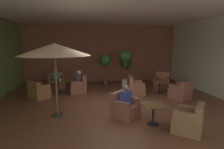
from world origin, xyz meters
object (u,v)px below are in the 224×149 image
object	(u,v)px
armchair_mid_center_north	(135,88)
armchair_mid_center_south	(162,83)
armchair_front_left_north	(39,92)
armchair_front_left_south	(56,83)
armchair_mid_center_east	(181,92)
potted_tree_mid_right	(126,66)
armchair_front_right_east	(189,122)
armchair_front_right_north	(125,108)
patron_blue_shirt	(79,79)
patio_umbrella_tall_red	(55,50)
cafe_table_front_right	(153,109)
armchair_front_left_east	(80,87)
patron_with_friend	(56,75)
cafe_table_mid_center	(160,84)
patron_by_window	(126,97)
iced_drink_cup	(60,80)
potted_tree_mid_left	(105,63)
cafe_table_front_left	(58,83)
potted_tree_left_corner	(125,60)

from	to	relation	value
armchair_mid_center_north	armchair_mid_center_south	world-z (taller)	armchair_mid_center_south
armchair_front_left_north	armchair_front_left_south	size ratio (longest dim) A/B	1.06
armchair_mid_center_east	potted_tree_mid_right	distance (m)	4.46
armchair_front_right_east	armchair_mid_center_north	size ratio (longest dim) A/B	1.18
armchair_front_right_north	armchair_front_left_south	bearing A→B (deg)	122.52
armchair_front_right_east	patron_blue_shirt	world-z (taller)	patron_blue_shirt
armchair_front_right_north	patio_umbrella_tall_red	bearing A→B (deg)	170.30
cafe_table_front_right	armchair_mid_center_north	world-z (taller)	armchair_mid_center_north
armchair_front_left_east	patron_with_friend	xyz separation A→B (m)	(-1.31, 1.08, 0.42)
cafe_table_mid_center	patron_by_window	size ratio (longest dim) A/B	1.13
patron_blue_shirt	iced_drink_cup	bearing A→B (deg)	-177.47
armchair_mid_center_north	armchair_mid_center_south	xyz separation A→B (m)	(1.76, 0.92, 0.01)
armchair_mid_center_north	patio_umbrella_tall_red	bearing A→B (deg)	-144.77
armchair_front_left_east	potted_tree_mid_right	xyz separation A→B (m)	(2.82, 2.34, 0.71)
armchair_front_left_south	armchair_front_right_east	world-z (taller)	armchair_front_left_south
armchair_front_left_south	armchair_mid_center_north	xyz separation A→B (m)	(3.96, -1.75, -0.01)
armchair_mid_center_east	armchair_front_left_east	bearing A→B (deg)	157.76
armchair_mid_center_north	potted_tree_mid_left	size ratio (longest dim) A/B	0.46
armchair_front_left_north	patron_blue_shirt	world-z (taller)	patron_blue_shirt
iced_drink_cup	cafe_table_front_left	bearing A→B (deg)	140.73
potted_tree_left_corner	patron_by_window	xyz separation A→B (m)	(-0.93, -4.30, -0.85)
cafe_table_front_right	armchair_front_right_north	distance (m)	1.02
armchair_mid_center_east	patron_by_window	world-z (taller)	patron_by_window
cafe_table_mid_center	potted_tree_mid_right	xyz separation A→B (m)	(-1.00, 3.08, 0.53)
armchair_mid_center_north	potted_tree_left_corner	bearing A→B (deg)	95.86
armchair_front_left_south	cafe_table_front_right	distance (m)	6.28
armchair_mid_center_north	patron_with_friend	world-z (taller)	patron_with_friend
armchair_front_left_east	potted_tree_mid_right	distance (m)	3.73
patio_umbrella_tall_red	potted_tree_mid_left	world-z (taller)	patio_umbrella_tall_red
cafe_table_front_left	cafe_table_front_right	distance (m)	5.29
armchair_front_left_south	cafe_table_front_right	bearing A→B (deg)	-55.43
armchair_front_left_east	cafe_table_front_right	distance (m)	4.63
armchair_front_left_east	cafe_table_front_right	xyz separation A→B (m)	(2.24, -4.05, 0.17)
potted_tree_mid_left	iced_drink_cup	size ratio (longest dim) A/B	16.83
patio_umbrella_tall_red	armchair_front_right_north	bearing A→B (deg)	-9.70
cafe_table_front_left	patron_by_window	world-z (taller)	patron_by_window
cafe_table_front_right	patron_blue_shirt	distance (m)	4.66
cafe_table_mid_center	patron_blue_shirt	size ratio (longest dim) A/B	1.06
patio_umbrella_tall_red	armchair_front_left_south	bearing A→B (deg)	99.02
cafe_table_mid_center	armchair_mid_center_east	distance (m)	1.19
armchair_front_right_north	armchair_mid_center_north	distance (m)	2.94
cafe_table_front_left	armchair_mid_center_east	distance (m)	5.75
armchair_front_right_east	patron_blue_shirt	xyz separation A→B (m)	(-3.05, 4.69, 0.41)
armchair_front_left_south	cafe_table_mid_center	distance (m)	5.47
cafe_table_front_left	cafe_table_mid_center	size ratio (longest dim) A/B	1.06
patio_umbrella_tall_red	patron_by_window	bearing A→B (deg)	-10.31
cafe_table_mid_center	armchair_mid_center_north	bearing A→B (deg)	174.57
armchair_mid_center_north	patron_blue_shirt	distance (m)	2.79
cafe_table_front_left	potted_tree_left_corner	xyz separation A→B (m)	(3.56, 0.85, 1.04)
armchair_front_left_north	armchair_front_right_east	size ratio (longest dim) A/B	1.02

